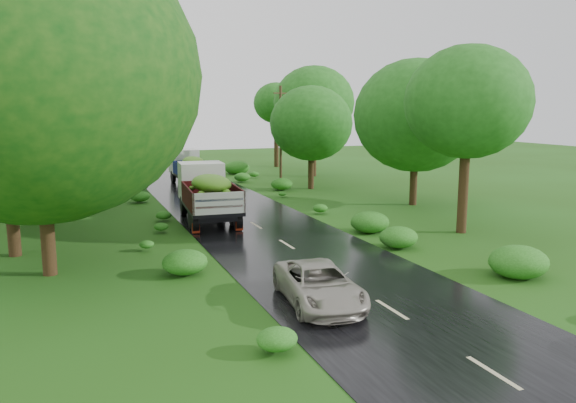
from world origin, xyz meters
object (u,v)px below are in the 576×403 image
truck_far (189,166)px  car (319,285)px  utility_pole (281,134)px  truck_near (207,190)px

truck_far → car: bearing=-94.9°
truck_far → car: truck_far is taller
truck_far → utility_pole: (6.32, -1.87, 2.25)m
truck_near → car: truck_near is taller
truck_near → car: (0.15, -12.93, -0.94)m
truck_far → car: size_ratio=1.42×
truck_far → utility_pole: size_ratio=0.82×
truck_far → utility_pole: bearing=-17.7°
car → truck_far: bearing=93.1°
truck_far → car: (-1.64, -26.09, -0.78)m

